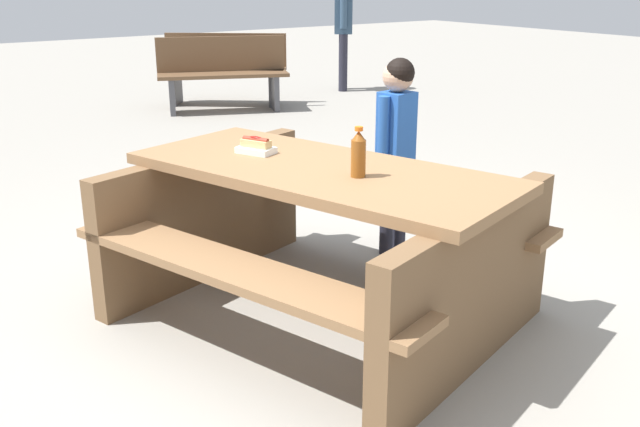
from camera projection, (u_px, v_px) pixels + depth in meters
name	position (u px, v px, depth m)	size (l,w,h in m)	color
ground_plane	(320.00, 315.00, 3.49)	(30.00, 30.00, 0.00)	gray
picnic_table	(320.00, 230.00, 3.35)	(2.13, 1.87, 0.75)	olive
soda_bottle	(358.00, 154.00, 3.06)	(0.06, 0.06, 0.22)	brown
hotdog_tray	(256.00, 147.00, 3.47)	(0.21, 0.18, 0.08)	white
child_in_coat	(396.00, 131.00, 4.05)	(0.19, 0.28, 1.14)	#262633
park_bench_near	(225.00, 67.00, 8.78)	(1.25, 1.42, 0.85)	brown
park_bench_mid	(223.00, 72.00, 8.36)	(0.95, 1.54, 0.85)	brown
bystander_adult	(343.00, 9.00, 9.58)	(0.35, 0.34, 1.69)	#262633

